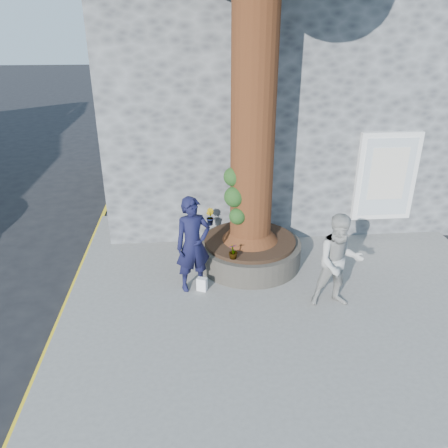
{
  "coord_description": "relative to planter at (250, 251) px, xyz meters",
  "views": [
    {
      "loc": [
        -0.53,
        -6.65,
        5.08
      ],
      "look_at": [
        0.19,
        1.7,
        1.25
      ],
      "focal_mm": 35.0,
      "sensor_mm": 36.0,
      "label": 1
    }
  ],
  "objects": [
    {
      "name": "woman",
      "position": [
        1.42,
        -1.76,
        0.65
      ],
      "size": [
        0.93,
        0.74,
        1.88
      ],
      "primitive_type": "imported",
      "rotation": [
        0.0,
        0.0,
        -0.03
      ],
      "color": "#A3A29C",
      "rests_on": "pavement"
    },
    {
      "name": "plant_b",
      "position": [
        -0.85,
        0.85,
        0.51
      ],
      "size": [
        0.29,
        0.29,
        0.4
      ],
      "primitive_type": "imported",
      "rotation": [
        0.0,
        0.0,
        1.99
      ],
      "color": "gray",
      "rests_on": "planter"
    },
    {
      "name": "planter",
      "position": [
        0.0,
        0.0,
        0.0
      ],
      "size": [
        2.3,
        2.3,
        0.6
      ],
      "color": "black",
      "rests_on": "pavement"
    },
    {
      "name": "yellow_line",
      "position": [
        -3.85,
        -1.0,
        -0.41
      ],
      "size": [
        0.1,
        30.0,
        0.01
      ],
      "primitive_type": "cube",
      "color": "yellow",
      "rests_on": "ground"
    },
    {
      "name": "man",
      "position": [
        -1.28,
        -0.93,
        0.7
      ],
      "size": [
        0.84,
        0.68,
        1.99
      ],
      "primitive_type": "imported",
      "rotation": [
        0.0,
        0.0,
        0.32
      ],
      "color": "black",
      "rests_on": "pavement"
    },
    {
      "name": "plant_c",
      "position": [
        -0.47,
        -0.85,
        0.47
      ],
      "size": [
        0.22,
        0.22,
        0.33
      ],
      "primitive_type": "imported",
      "rotation": [
        0.0,
        0.0,
        3.4
      ],
      "color": "gray",
      "rests_on": "planter"
    },
    {
      "name": "ground",
      "position": [
        -0.8,
        -2.0,
        -0.41
      ],
      "size": [
        120.0,
        120.0,
        0.0
      ],
      "primitive_type": "plane",
      "color": "black",
      "rests_on": "ground"
    },
    {
      "name": "plant_a",
      "position": [
        0.16,
        -0.31,
        0.5
      ],
      "size": [
        0.25,
        0.24,
        0.39
      ],
      "primitive_type": "imported",
      "rotation": [
        0.0,
        0.0,
        0.69
      ],
      "color": "gray",
      "rests_on": "planter"
    },
    {
      "name": "shopping_bag",
      "position": [
        -1.13,
        -1.06,
        -0.15
      ],
      "size": [
        0.23,
        0.19,
        0.28
      ],
      "primitive_type": "cube",
      "rotation": [
        0.0,
        0.0,
        -0.41
      ],
      "color": "white",
      "rests_on": "pavement"
    },
    {
      "name": "plant_d",
      "position": [
        0.2,
        0.85,
        0.45
      ],
      "size": [
        0.27,
        0.29,
        0.29
      ],
      "primitive_type": "imported",
      "rotation": [
        0.0,
        0.0,
        4.87
      ],
      "color": "gray",
      "rests_on": "planter"
    },
    {
      "name": "pavement",
      "position": [
        0.7,
        -1.0,
        -0.35
      ],
      "size": [
        9.0,
        8.0,
        0.12
      ],
      "primitive_type": "cube",
      "color": "slate",
      "rests_on": "ground"
    },
    {
      "name": "stone_shop",
      "position": [
        1.7,
        5.2,
        2.75
      ],
      "size": [
        10.3,
        8.3,
        6.3
      ],
      "color": "#47494B",
      "rests_on": "ground"
    }
  ]
}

